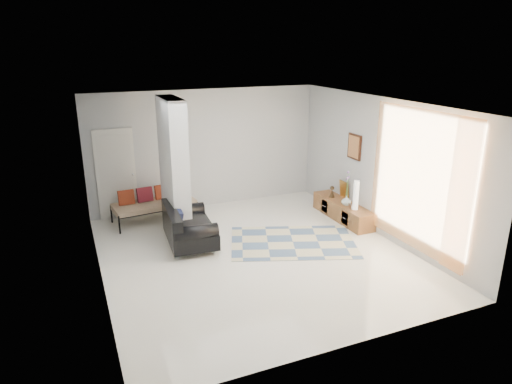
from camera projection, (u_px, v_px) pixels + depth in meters
name	position (u px, v px, depth m)	size (l,w,h in m)	color
floor	(255.00, 254.00, 8.60)	(6.00, 6.00, 0.00)	white
ceiling	(255.00, 104.00, 7.73)	(6.00, 6.00, 0.00)	white
wall_back	(206.00, 149.00, 10.79)	(6.00, 6.00, 0.00)	#B4B6B8
wall_front	(351.00, 250.00, 5.54)	(6.00, 6.00, 0.00)	#B4B6B8
wall_left	(94.00, 203.00, 7.15)	(6.00, 6.00, 0.00)	#B4B6B8
wall_right	(381.00, 168.00, 9.19)	(6.00, 6.00, 0.00)	#B4B6B8
partition_column	(174.00, 168.00, 9.16)	(0.35, 1.20, 2.80)	silver
hallway_door	(116.00, 174.00, 10.09)	(0.85, 0.06, 2.04)	silver
curtain	(418.00, 181.00, 8.14)	(2.55, 2.55, 0.00)	#FF9A43
wall_art	(354.00, 147.00, 9.89)	(0.04, 0.45, 0.55)	#34190E
media_console	(343.00, 210.00, 10.26)	(0.45, 1.87, 0.80)	brown
loveseat	(187.00, 227.00, 8.93)	(0.98, 1.55, 0.76)	silver
daybed	(153.00, 203.00, 10.10)	(1.85, 0.95, 0.77)	black
area_rug	(293.00, 242.00, 9.11)	(2.44, 1.63, 0.01)	beige
cylinder_lamp	(356.00, 195.00, 9.67)	(0.12, 0.12, 0.64)	white
bronze_figurine	(332.00, 192.00, 10.49)	(0.13, 0.13, 0.27)	#332516
vase	(346.00, 200.00, 9.98)	(0.21, 0.21, 0.22)	white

